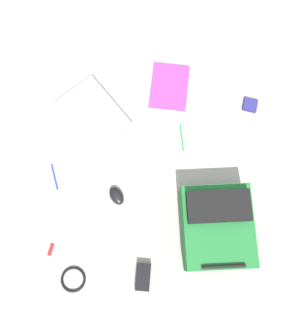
% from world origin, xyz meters
% --- Properties ---
extents(ground_plane, '(3.75, 3.75, 0.00)m').
position_xyz_m(ground_plane, '(0.00, 0.00, 0.00)').
color(ground_plane, gray).
extents(backpack, '(0.34, 0.40, 0.20)m').
position_xyz_m(backpack, '(-0.28, 0.29, 0.09)').
color(backpack, '#1E662D').
rests_on(backpack, ground_plane).
extents(laptop, '(0.42, 0.43, 0.03)m').
position_xyz_m(laptop, '(0.33, -0.30, 0.02)').
color(laptop, '#929296').
rests_on(laptop, ground_plane).
extents(book_manual, '(0.23, 0.29, 0.01)m').
position_xyz_m(book_manual, '(-0.08, -0.45, 0.01)').
color(book_manual, silver).
rests_on(book_manual, ground_plane).
extents(computer_mouse, '(0.10, 0.11, 0.04)m').
position_xyz_m(computer_mouse, '(0.19, 0.14, 0.02)').
color(computer_mouse, black).
rests_on(computer_mouse, ground_plane).
extents(cable_coil, '(0.12, 0.12, 0.01)m').
position_xyz_m(cable_coil, '(0.39, 0.54, 0.01)').
color(cable_coil, black).
rests_on(cable_coil, ground_plane).
extents(power_brick, '(0.08, 0.13, 0.04)m').
position_xyz_m(power_brick, '(0.06, 0.52, 0.02)').
color(power_brick, black).
rests_on(power_brick, ground_plane).
extents(pen_black, '(0.02, 0.15, 0.01)m').
position_xyz_m(pen_black, '(-0.14, -0.17, 0.00)').
color(pen_black, '#198C33').
rests_on(pen_black, ground_plane).
extents(pen_blue, '(0.05, 0.13, 0.01)m').
position_xyz_m(pen_blue, '(0.51, 0.04, 0.00)').
color(pen_blue, '#1933B2').
rests_on(pen_blue, ground_plane).
extents(earbud_pouch, '(0.09, 0.09, 0.02)m').
position_xyz_m(earbud_pouch, '(-0.50, -0.35, 0.01)').
color(earbud_pouch, navy).
rests_on(earbud_pouch, ground_plane).
extents(usb_stick, '(0.03, 0.06, 0.01)m').
position_xyz_m(usb_stick, '(0.51, 0.40, 0.00)').
color(usb_stick, '#B21919').
rests_on(usb_stick, ground_plane).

